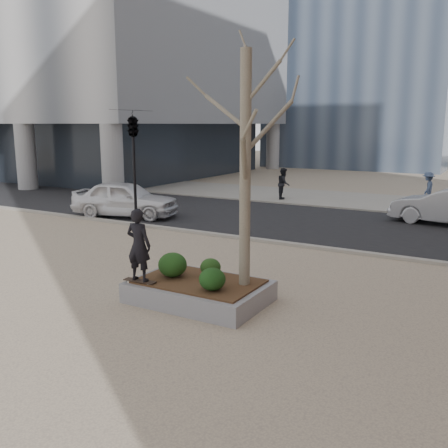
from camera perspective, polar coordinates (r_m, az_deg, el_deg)
The scene contains 15 objects.
ground at distance 12.08m, azimuth -6.87°, elevation -7.92°, with size 120.00×120.00×0.00m, color tan.
street at distance 20.68m, azimuth 9.92°, elevation 0.14°, with size 60.00×8.00×0.02m, color black.
far_sidewalk at distance 27.28m, azimuth 15.01°, elevation 2.61°, with size 60.00×6.00×0.02m, color gray.
planter at distance 11.47m, azimuth -2.85°, elevation -7.73°, with size 3.00×2.00×0.45m, color gray.
planter_mulch at distance 11.39m, azimuth -2.87°, elevation -6.56°, with size 2.70×1.70×0.04m, color #382314.
sycamore_tree at distance 10.59m, azimuth 2.48°, elevation 10.37°, with size 2.80×2.80×6.60m, color gray, non-canonical shape.
shrub_left at distance 11.64m, azimuth -5.91°, elevation -4.65°, with size 0.67×0.67×0.57m, color #1A3C13.
shrub_middle at distance 11.67m, azimuth -1.55°, elevation -4.95°, with size 0.48×0.48×0.41m, color #103311.
shrub_right at distance 10.67m, azimuth -1.35°, elevation -6.32°, with size 0.57×0.57×0.48m, color #123611.
skateboard at distance 11.43m, azimuth -9.58°, elevation -6.55°, with size 0.78×0.20×0.07m, color black, non-canonical shape.
skateboarder at distance 11.20m, azimuth -9.73°, elevation -2.37°, with size 0.60×0.39×1.64m, color black.
police_car at distance 21.99m, azimuth -11.21°, elevation 2.84°, with size 1.84×4.57×1.56m, color silver.
pedestrian_a at distance 26.90m, azimuth 6.84°, elevation 4.62°, with size 0.81×0.63×1.67m, color black.
pedestrian_b at distance 27.07m, azimuth 22.28°, elevation 3.84°, with size 1.04×0.60×1.62m, color #3B4B6A.
traffic_light_near at distance 19.30m, azimuth -10.20°, elevation 6.06°, with size 0.60×2.48×4.50m, color black, non-canonical shape.
Camera 1 is at (6.90, -9.09, 3.97)m, focal length 40.00 mm.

